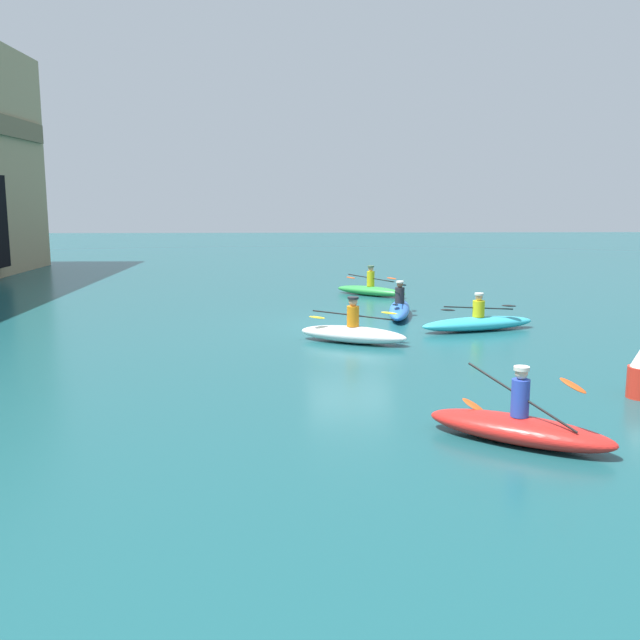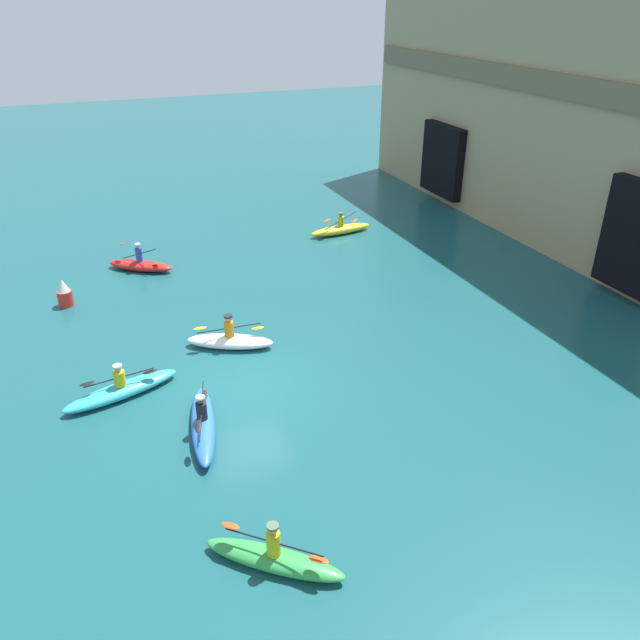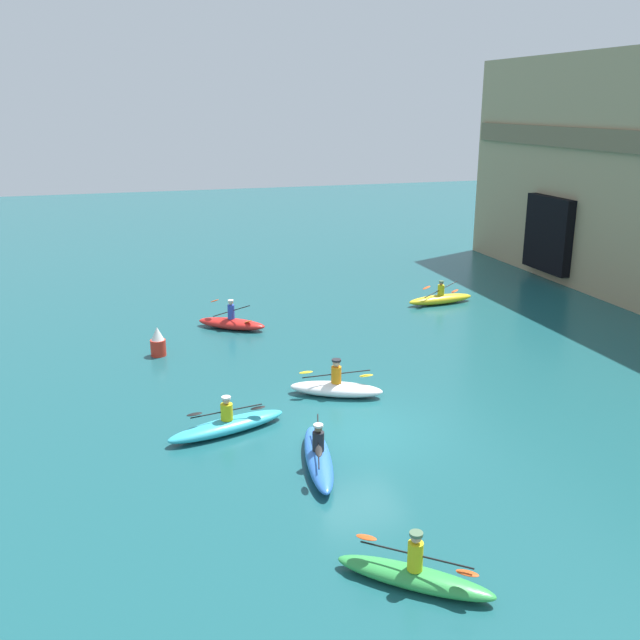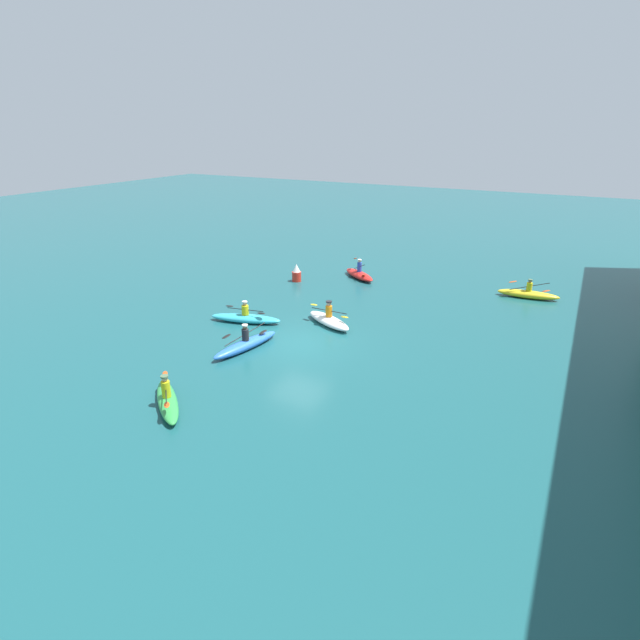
% 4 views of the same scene
% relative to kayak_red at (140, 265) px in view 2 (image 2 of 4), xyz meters
% --- Properties ---
extents(ground_plane, '(120.00, 120.00, 0.00)m').
position_rel_kayak_red_xyz_m(ground_plane, '(10.52, 1.77, -0.25)').
color(ground_plane, '#195156').
extents(kayak_red, '(2.39, 2.88, 1.22)m').
position_rel_kayak_red_xyz_m(kayak_red, '(0.00, 0.00, 0.00)').
color(kayak_red, red).
rests_on(kayak_red, ground).
extents(kayak_blue, '(3.64, 1.29, 1.16)m').
position_rel_kayak_red_xyz_m(kayak_blue, '(12.15, 0.06, 0.00)').
color(kayak_blue, blue).
rests_on(kayak_blue, ground).
extents(kayak_white, '(2.05, 3.03, 1.23)m').
position_rel_kayak_red_xyz_m(kayak_white, '(7.94, 1.93, 0.01)').
color(kayak_white, white).
rests_on(kayak_white, ground).
extents(kayak_yellow, '(0.98, 3.32, 1.09)m').
position_rel_kayak_red_xyz_m(kayak_yellow, '(-0.93, 9.94, -0.00)').
color(kayak_yellow, yellow).
rests_on(kayak_yellow, ground).
extents(kayak_green, '(2.51, 2.83, 1.18)m').
position_rel_kayak_red_xyz_m(kayak_green, '(17.25, 0.44, -0.01)').
color(kayak_green, green).
rests_on(kayak_green, ground).
extents(kayak_cyan, '(1.73, 3.63, 1.10)m').
position_rel_kayak_red_xyz_m(kayak_cyan, '(9.57, -1.84, -0.01)').
color(kayak_cyan, '#33B2C6').
rests_on(kayak_cyan, ground).
extents(marker_buoy, '(0.56, 0.56, 1.10)m').
position_rel_kayak_red_xyz_m(marker_buoy, '(2.45, -3.16, 0.26)').
color(marker_buoy, red).
rests_on(marker_buoy, ground).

